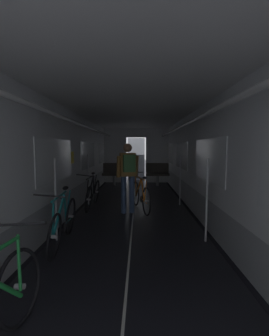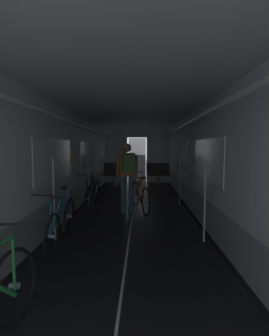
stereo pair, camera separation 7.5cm
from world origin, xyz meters
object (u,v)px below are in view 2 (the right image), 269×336
Objects in this scene: bicycle_teal at (61,222)px; person_cyclist_aisle at (127,171)px; bicycle_orange_in_aisle at (140,195)px; bench_seat_far_left at (115,172)px; bench_seat_far_right at (158,172)px; bicycle_black at (92,193)px.

person_cyclist_aisle is (0.96, 1.95, 0.63)m from bicycle_teal.
bicycle_orange_in_aisle is at bearing 40.60° from person_cyclist_aisle.
person_cyclist_aisle reaches higher than bicycle_teal.
bench_seat_far_left is 0.58× the size of person_cyclist_aisle.
bench_seat_far_right is (1.80, 0.00, 0.00)m from bench_seat_far_left.
bicycle_black is at bearing -117.99° from bench_seat_far_right.
person_cyclist_aisle is at bearing -79.62° from bench_seat_far_left.
bench_seat_far_left and bench_seat_far_right have the same top height.
bench_seat_far_right is at bearing 72.19° from bicycle_teal.
bench_seat_far_left and bicycle_black have the same top height.
bicycle_teal is at bearing -107.81° from bench_seat_far_right.
bench_seat_far_right is 4.23m from bicycle_black.
bench_seat_far_right is 4.37m from person_cyclist_aisle.
bench_seat_far_right is at bearing 62.01° from bicycle_black.
bench_seat_far_left is 1.00× the size of bench_seat_far_right.
person_cyclist_aisle is at bearing -27.39° from bicycle_black.
bicycle_black is at bearing 152.61° from person_cyclist_aisle.
bench_seat_far_left is at bearing 105.31° from bicycle_orange_in_aisle.
bench_seat_far_left is at bearing 100.38° from person_cyclist_aisle.
bicycle_black is at bearing -92.78° from bench_seat_far_left.
bicycle_black is 1.03× the size of bicycle_orange_in_aisle.
bicycle_black reaches higher than bicycle_orange_in_aisle.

